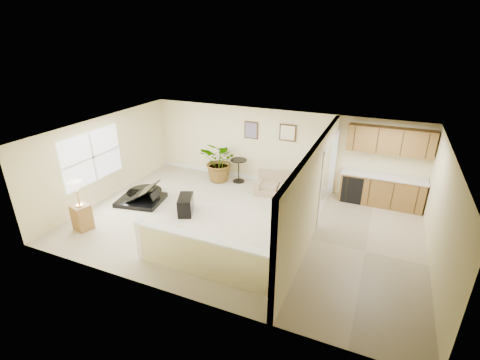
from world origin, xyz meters
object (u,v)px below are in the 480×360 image
at_px(piano, 141,185).
at_px(loveseat, 279,184).
at_px(palm_plant, 220,162).
at_px(lamp_stand, 80,209).
at_px(accent_table, 239,168).
at_px(small_plant, 315,191).
at_px(piano_bench, 186,205).

bearing_deg(piano, loveseat, 19.51).
distance_m(palm_plant, lamp_stand, 4.67).
distance_m(accent_table, palm_plant, 0.65).
bearing_deg(palm_plant, accent_table, 16.62).
bearing_deg(loveseat, lamp_stand, -141.84).
bearing_deg(lamp_stand, small_plant, 38.96).
distance_m(piano, accent_table, 3.26).
xyz_separation_m(piano, loveseat, (3.69, 2.13, -0.19)).
distance_m(accent_table, small_plant, 2.71).
relative_size(piano_bench, small_plant, 1.22).
relative_size(piano, small_plant, 2.73).
relative_size(small_plant, lamp_stand, 0.45).
xyz_separation_m(loveseat, accent_table, (-1.55, 0.33, 0.20)).
relative_size(accent_table, lamp_stand, 0.60).
bearing_deg(loveseat, palm_plant, 168.63).
relative_size(piano, palm_plant, 1.12).
bearing_deg(palm_plant, piano, -124.08).
distance_m(piano, palm_plant, 2.77).
height_order(piano_bench, palm_plant, palm_plant).
bearing_deg(lamp_stand, palm_plant, 65.87).
relative_size(piano_bench, loveseat, 0.48).
distance_m(small_plant, lamp_stand, 6.67).
bearing_deg(small_plant, piano, -155.28).
distance_m(loveseat, lamp_stand, 5.77).
height_order(loveseat, palm_plant, palm_plant).
bearing_deg(loveseat, accent_table, 160.66).
bearing_deg(palm_plant, small_plant, -1.14).
height_order(piano, loveseat, piano).
xyz_separation_m(piano_bench, palm_plant, (-0.10, 2.44, 0.45)).
bearing_deg(palm_plant, piano_bench, -87.73).
relative_size(piano, piano_bench, 2.23).
distance_m(piano, lamp_stand, 2.01).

